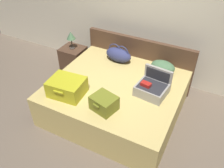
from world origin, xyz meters
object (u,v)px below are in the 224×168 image
object	(u,v)px
duffel_bag	(118,55)
bed	(116,98)
hard_case_medium	(152,88)
hard_case_small	(104,103)
table_lamp	(71,36)
hard_case_large	(67,87)
nightstand	(74,60)
pillow_near_headboard	(163,67)

from	to	relation	value
duffel_bag	bed	bearing A→B (deg)	-67.07
hard_case_medium	hard_case_small	bearing A→B (deg)	-120.77
hard_case_medium	table_lamp	distance (m)	1.91
duffel_bag	hard_case_large	bearing A→B (deg)	-102.93
bed	duffel_bag	xyz separation A→B (m)	(-0.27, 0.63, 0.40)
hard_case_medium	nightstand	size ratio (longest dim) A/B	0.86
hard_case_medium	duffel_bag	xyz separation A→B (m)	(-0.82, 0.57, 0.02)
duffel_bag	pillow_near_headboard	xyz separation A→B (m)	(0.79, 0.04, -0.03)
bed	pillow_near_headboard	distance (m)	0.92
hard_case_small	nightstand	distance (m)	1.84
duffel_bag	pillow_near_headboard	distance (m)	0.79
hard_case_medium	pillow_near_headboard	world-z (taller)	hard_case_medium
hard_case_medium	nightstand	distance (m)	1.94
bed	table_lamp	xyz separation A→B (m)	(-1.26, 0.64, 0.52)
hard_case_large	hard_case_small	bearing A→B (deg)	-8.32
hard_case_large	hard_case_small	xyz separation A→B (m)	(0.63, -0.04, -0.02)
hard_case_small	nightstand	world-z (taller)	hard_case_small
bed	nightstand	distance (m)	1.41
pillow_near_headboard	nightstand	size ratio (longest dim) A/B	0.74
duffel_bag	nightstand	size ratio (longest dim) A/B	0.92
duffel_bag	hard_case_small	bearing A→B (deg)	-72.94
hard_case_medium	hard_case_large	bearing A→B (deg)	-145.96
hard_case_small	table_lamp	size ratio (longest dim) A/B	1.11
hard_case_small	duffel_bag	world-z (taller)	duffel_bag
hard_case_large	table_lamp	size ratio (longest dim) A/B	1.53
duffel_bag	nightstand	bearing A→B (deg)	179.51
hard_case_medium	table_lamp	bearing A→B (deg)	168.43
hard_case_medium	hard_case_small	size ratio (longest dim) A/B	1.23
hard_case_large	duffel_bag	bearing A→B (deg)	72.15
table_lamp	hard_case_large	bearing A→B (deg)	-57.77
nightstand	pillow_near_headboard	bearing A→B (deg)	0.89
hard_case_medium	table_lamp	size ratio (longest dim) A/B	1.36
hard_case_large	duffel_bag	distance (m)	1.18
hard_case_large	pillow_near_headboard	size ratio (longest dim) A/B	1.30
hard_case_large	nightstand	world-z (taller)	hard_case_large
pillow_near_headboard	nightstand	xyz separation A→B (m)	(-1.78, -0.03, -0.37)
bed	hard_case_medium	world-z (taller)	hard_case_medium
bed	hard_case_medium	distance (m)	0.67
hard_case_small	table_lamp	world-z (taller)	table_lamp
bed	nightstand	bearing A→B (deg)	153.12
hard_case_large	table_lamp	world-z (taller)	table_lamp
table_lamp	hard_case_small	bearing A→B (deg)	-41.35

